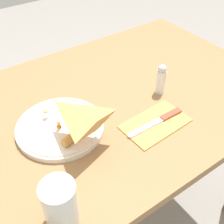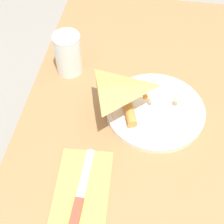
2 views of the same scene
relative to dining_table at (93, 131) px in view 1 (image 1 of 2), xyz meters
The scene contains 7 objects.
ground_plane 0.66m from the dining_table, ahead, with size 6.00×6.00×0.00m, color gray.
dining_table is the anchor object (origin of this frame).
plate_pizza 0.18m from the dining_table, 15.59° to the left, with size 0.25×0.25×0.05m.
milk_glass 0.41m from the dining_table, 49.13° to the left, with size 0.07×0.07×0.12m.
napkin_folded 0.23m from the dining_table, 122.99° to the left, with size 0.20×0.13×0.00m.
butter_knife 0.24m from the dining_table, 125.23° to the left, with size 0.20×0.02×0.01m.
salt_shaker 0.29m from the dining_table, 163.80° to the left, with size 0.03×0.03×0.10m.
Camera 1 is at (0.33, 0.59, 1.34)m, focal length 45.00 mm.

